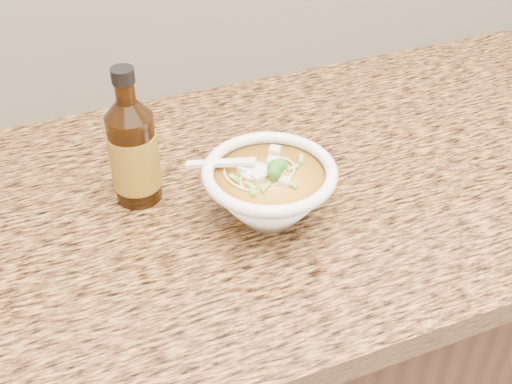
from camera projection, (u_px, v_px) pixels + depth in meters
name	position (u px, v px, depth m)	size (l,w,h in m)	color
cabinet	(303.00, 357.00, 1.29)	(4.00, 0.65, 0.86)	black
counter_slab	(316.00, 179.00, 1.01)	(4.00, 0.68, 0.04)	olive
soup_bowl	(269.00, 191.00, 0.89)	(0.19, 0.19, 0.10)	white
hot_sauce_bottle	(134.00, 152.00, 0.90)	(0.07, 0.07, 0.21)	#341A07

